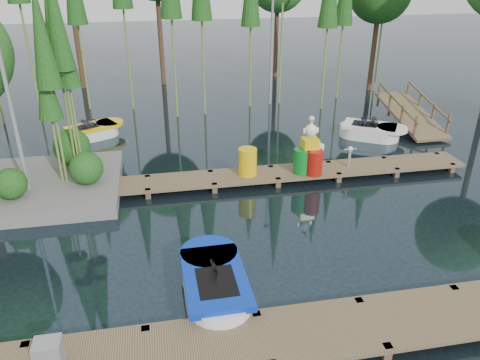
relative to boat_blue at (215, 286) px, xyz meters
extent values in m
plane|color=#1C2B35|center=(0.68, 2.86, -0.28)|extent=(90.00, 90.00, 0.00)
cube|color=brown|center=(0.68, -1.64, -0.03)|extent=(18.00, 1.50, 0.10)
cube|color=brown|center=(-3.62, -1.01, -0.23)|extent=(0.16, 0.16, 0.50)
cube|color=brown|center=(-1.47, -1.01, -0.23)|extent=(0.16, 0.16, 0.50)
cube|color=brown|center=(0.68, -1.01, -0.23)|extent=(0.16, 0.16, 0.50)
cube|color=brown|center=(2.83, -2.27, -0.23)|extent=(0.16, 0.16, 0.50)
cube|color=brown|center=(2.83, -1.01, -0.23)|extent=(0.16, 0.16, 0.50)
cube|color=brown|center=(4.98, -1.01, -0.23)|extent=(0.16, 0.16, 0.50)
cube|color=brown|center=(1.68, 5.36, -0.03)|extent=(15.00, 1.20, 0.10)
cube|color=brown|center=(-5.42, 4.88, -0.23)|extent=(0.16, 0.16, 0.50)
cube|color=brown|center=(-5.42, 5.84, -0.23)|extent=(0.16, 0.16, 0.50)
cube|color=brown|center=(-3.39, 4.88, -0.23)|extent=(0.16, 0.16, 0.50)
cube|color=brown|center=(-3.39, 5.84, -0.23)|extent=(0.16, 0.16, 0.50)
cube|color=brown|center=(-1.36, 4.88, -0.23)|extent=(0.16, 0.16, 0.50)
cube|color=brown|center=(-1.36, 5.84, -0.23)|extent=(0.16, 0.16, 0.50)
cube|color=brown|center=(0.67, 4.88, -0.23)|extent=(0.16, 0.16, 0.50)
cube|color=brown|center=(0.67, 5.84, -0.23)|extent=(0.16, 0.16, 0.50)
cube|color=brown|center=(2.70, 4.88, -0.23)|extent=(0.16, 0.16, 0.50)
cube|color=brown|center=(2.70, 5.84, -0.23)|extent=(0.16, 0.16, 0.50)
cube|color=brown|center=(4.73, 4.88, -0.23)|extent=(0.16, 0.16, 0.50)
cube|color=brown|center=(4.73, 5.84, -0.23)|extent=(0.16, 0.16, 0.50)
cube|color=brown|center=(6.75, 4.88, -0.23)|extent=(0.16, 0.16, 0.50)
cube|color=brown|center=(6.75, 5.84, -0.23)|extent=(0.16, 0.16, 0.50)
cube|color=brown|center=(8.78, 4.88, -0.23)|extent=(0.16, 0.16, 0.50)
cube|color=brown|center=(8.78, 5.84, -0.23)|extent=(0.16, 0.16, 0.50)
cube|color=slate|center=(-5.32, 5.86, -0.10)|extent=(6.20, 4.20, 0.42)
sphere|color=#21561B|center=(-5.12, 4.86, 0.56)|extent=(0.90, 0.90, 0.90)
sphere|color=#21561B|center=(-3.72, 7.06, 0.71)|extent=(1.20, 1.20, 1.20)
sphere|color=#21561B|center=(-3.12, 5.46, 0.61)|extent=(1.00, 1.00, 1.00)
cylinder|color=olive|center=(-3.57, 6.42, 2.68)|extent=(0.07, 0.07, 5.93)
cone|color=#21561B|center=(-3.57, 6.42, 4.76)|extent=(0.70, 0.70, 2.97)
cylinder|color=olive|center=(-3.89, 6.25, 2.55)|extent=(0.07, 0.07, 5.66)
cone|color=#21561B|center=(-3.89, 6.25, 4.53)|extent=(0.70, 0.70, 2.83)
cylinder|color=olive|center=(-3.38, 6.44, 2.33)|extent=(0.07, 0.07, 5.22)
cone|color=#21561B|center=(-3.38, 6.44, 4.16)|extent=(0.70, 0.70, 2.61)
cylinder|color=olive|center=(-3.76, 5.63, 2.48)|extent=(0.07, 0.07, 5.53)
cone|color=#21561B|center=(-3.76, 5.63, 4.42)|extent=(0.70, 0.70, 2.76)
cylinder|color=olive|center=(-3.91, 5.76, 1.73)|extent=(0.07, 0.07, 4.01)
cone|color=#21561B|center=(-3.91, 5.76, 3.13)|extent=(0.70, 0.70, 2.01)
cylinder|color=olive|center=(-3.45, 6.30, 2.77)|extent=(0.07, 0.07, 6.11)
cone|color=#21561B|center=(-3.45, 6.30, 4.91)|extent=(0.70, 0.70, 3.05)
cylinder|color=#48311F|center=(10.67, 15.50, 2.23)|extent=(0.26, 0.26, 5.02)
cylinder|color=#48311F|center=(6.42, 19.56, 2.37)|extent=(0.26, 0.26, 5.31)
cylinder|color=#48311F|center=(-0.32, 18.89, 2.95)|extent=(0.26, 0.26, 6.46)
cylinder|color=#48311F|center=(-4.73, 18.86, 3.15)|extent=(0.26, 0.26, 6.85)
cylinder|color=olive|center=(-6.03, 13.67, 4.55)|extent=(0.09, 0.09, 9.66)
cylinder|color=olive|center=(-3.99, 14.69, 3.56)|extent=(0.09, 0.09, 7.69)
cylinder|color=olive|center=(-1.95, 14.33, 4.21)|extent=(0.09, 0.09, 8.99)
cylinder|color=olive|center=(0.05, 12.72, 3.94)|extent=(0.09, 0.09, 8.44)
cylinder|color=olive|center=(1.33, 12.86, 3.83)|extent=(0.09, 0.09, 8.22)
cylinder|color=olive|center=(3.64, 13.73, 3.42)|extent=(0.09, 0.09, 7.41)
cylinder|color=olive|center=(6.92, 12.69, 3.42)|extent=(0.09, 0.09, 7.40)
cylinder|color=olive|center=(8.31, 14.28, 3.29)|extent=(0.09, 0.09, 7.14)
cylinder|color=olive|center=(10.85, 15.28, 4.03)|extent=(0.09, 0.09, 8.61)
cylinder|color=gray|center=(-4.82, 5.36, 3.22)|extent=(0.12, 0.12, 7.00)
cylinder|color=gray|center=(4.68, 13.86, 3.22)|extent=(0.12, 0.12, 7.00)
cube|color=brown|center=(9.68, 9.36, 0.27)|extent=(1.50, 3.94, 0.95)
cube|color=brown|center=(8.98, 7.76, 0.31)|extent=(0.08, 0.08, 0.90)
cube|color=brown|center=(8.98, 8.86, 0.42)|extent=(0.08, 0.08, 0.90)
cube|color=brown|center=(8.98, 9.96, 0.53)|extent=(0.08, 0.08, 0.90)
cube|color=brown|center=(8.98, 11.06, 0.64)|extent=(0.08, 0.08, 0.90)
cube|color=brown|center=(8.98, 9.36, 0.87)|extent=(0.06, 3.54, 0.83)
cube|color=brown|center=(10.38, 7.76, 0.31)|extent=(0.08, 0.08, 0.90)
cube|color=brown|center=(10.38, 8.86, 0.42)|extent=(0.08, 0.08, 0.90)
cube|color=brown|center=(10.38, 9.96, 0.53)|extent=(0.08, 0.08, 0.90)
cube|color=brown|center=(10.38, 11.06, 0.64)|extent=(0.08, 0.08, 0.90)
cube|color=brown|center=(10.38, 9.36, 0.87)|extent=(0.06, 3.54, 0.83)
cube|color=white|center=(0.00, -0.06, -0.07)|extent=(1.30, 1.31, 0.59)
cylinder|color=white|center=(-0.01, 0.58, -0.07)|extent=(1.30, 1.30, 0.59)
cylinder|color=white|center=(0.01, -0.71, -0.07)|extent=(1.30, 1.30, 0.59)
cube|color=#072BB0|center=(0.00, -0.06, 0.25)|extent=(1.33, 2.25, 0.15)
cylinder|color=#072BB0|center=(-0.01, 0.88, 0.25)|extent=(1.32, 1.32, 0.15)
cube|color=black|center=(0.00, -0.28, 0.30)|extent=(0.81, 1.07, 0.06)
torus|color=black|center=(0.00, 0.10, 0.47)|extent=(0.16, 0.30, 0.28)
cube|color=white|center=(-3.51, 10.58, -0.10)|extent=(1.48, 1.47, 0.50)
cylinder|color=white|center=(-3.03, 10.84, -0.10)|extent=(1.47, 1.47, 0.50)
cylinder|color=white|center=(-3.99, 10.32, -0.10)|extent=(1.47, 1.47, 0.50)
cube|color=yellow|center=(-3.51, 10.58, 0.17)|extent=(2.18, 1.87, 0.13)
cylinder|color=yellow|center=(-2.81, 10.96, 0.17)|extent=(1.50, 1.50, 0.13)
cube|color=black|center=(-3.67, 10.49, 0.21)|extent=(1.11, 1.02, 0.05)
torus|color=black|center=(-3.39, 10.64, 0.35)|extent=(0.28, 0.24, 0.24)
imported|color=#1E1E2D|center=(-3.71, 10.47, 0.43)|extent=(0.48, 0.44, 0.88)
cube|color=white|center=(7.44, 8.51, -0.08)|extent=(1.63, 1.62, 0.54)
cylinder|color=white|center=(7.94, 8.19, -0.08)|extent=(1.62, 1.62, 0.54)
cylinder|color=white|center=(6.94, 8.82, -0.08)|extent=(1.62, 1.62, 0.54)
cube|color=white|center=(7.44, 8.51, 0.21)|extent=(2.37, 2.10, 0.14)
cylinder|color=white|center=(8.17, 8.05, 0.21)|extent=(1.65, 1.65, 0.14)
cube|color=black|center=(7.28, 8.61, 0.25)|extent=(1.21, 1.13, 0.06)
torus|color=black|center=(7.57, 8.43, 0.40)|extent=(0.31, 0.27, 0.26)
imported|color=#1E1E2D|center=(7.23, 8.64, 0.45)|extent=(0.49, 0.46, 0.88)
imported|color=#1E1E2D|center=(7.71, 8.74, 0.39)|extent=(0.38, 0.35, 0.66)
cube|color=gray|center=(-3.05, -1.64, 0.30)|extent=(0.45, 0.38, 0.55)
cylinder|color=yellow|center=(1.81, 5.36, 0.46)|extent=(0.59, 0.59, 0.88)
cylinder|color=#0C7120|center=(3.54, 5.17, 0.42)|extent=(0.54, 0.54, 0.81)
cylinder|color=white|center=(4.08, 5.44, 0.42)|extent=(0.54, 0.54, 0.81)
cylinder|color=#A2130B|center=(3.90, 4.99, 0.42)|extent=(0.54, 0.54, 0.81)
cube|color=yellow|center=(3.81, 5.26, 0.99)|extent=(0.50, 0.50, 0.32)
sphere|color=white|center=(3.81, 5.26, 1.42)|extent=(0.40, 0.40, 0.40)
cylinder|color=white|center=(3.81, 5.26, 1.64)|extent=(0.09, 0.09, 0.27)
sphere|color=white|center=(3.81, 5.26, 1.79)|extent=(0.18, 0.18, 0.18)
cone|color=orange|center=(3.81, 5.08, 1.78)|extent=(0.09, 0.27, 0.09)
cube|color=white|center=(3.81, 5.26, 1.42)|extent=(0.50, 0.05, 0.16)
cylinder|color=gray|center=(5.25, 5.36, 0.28)|extent=(0.09, 0.09, 0.53)
sphere|color=white|center=(5.25, 5.36, 0.64)|extent=(0.18, 0.18, 0.18)
cube|color=gray|center=(5.25, 5.36, 0.64)|extent=(0.44, 0.04, 0.04)
cone|color=orange|center=(5.25, 5.25, 0.64)|extent=(0.04, 0.09, 0.04)
camera|label=1|loc=(-0.96, -7.96, 6.37)|focal=35.00mm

